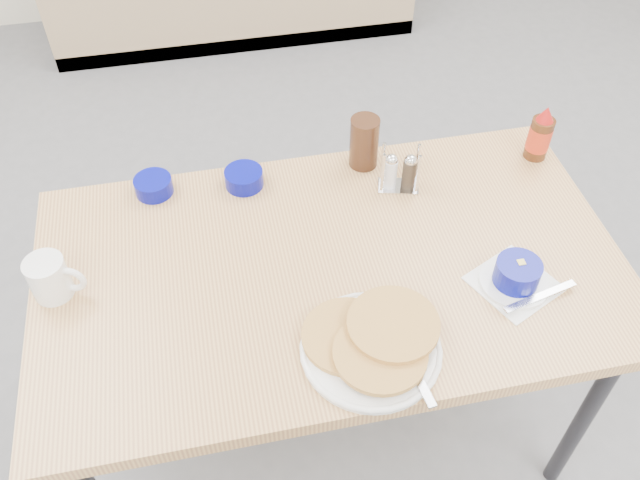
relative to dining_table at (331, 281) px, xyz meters
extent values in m
cube|color=#2D2D33|center=(0.00, 2.47, -0.66)|extent=(1.90, 0.55, 0.08)
cube|color=tan|center=(0.00, 0.00, 0.04)|extent=(1.40, 0.80, 0.04)
cylinder|color=#2D2D33|center=(0.62, -0.32, -0.34)|extent=(0.04, 0.04, 0.72)
cylinder|color=#2D2D33|center=(-0.62, 0.32, -0.34)|extent=(0.04, 0.04, 0.72)
cylinder|color=#2D2D33|center=(0.62, 0.32, -0.34)|extent=(0.04, 0.04, 0.72)
cylinder|color=white|center=(0.03, -0.26, 0.07)|extent=(0.30, 0.30, 0.02)
cylinder|color=tan|center=(-0.01, -0.22, 0.08)|extent=(0.20, 0.20, 0.01)
cylinder|color=tan|center=(0.04, -0.29, 0.10)|extent=(0.20, 0.20, 0.01)
cylinder|color=tan|center=(0.09, -0.23, 0.11)|extent=(0.20, 0.20, 0.01)
cube|color=silver|center=(0.11, -0.35, 0.08)|extent=(0.04, 0.14, 0.01)
cylinder|color=white|center=(-0.64, 0.05, 0.11)|extent=(0.09, 0.09, 0.10)
cylinder|color=black|center=(-0.64, 0.05, 0.16)|extent=(0.08, 0.08, 0.00)
torus|color=white|center=(-0.59, 0.03, 0.11)|extent=(0.08, 0.04, 0.08)
cube|color=white|center=(0.40, -0.15, 0.06)|extent=(0.23, 0.23, 0.00)
cylinder|color=white|center=(0.40, -0.15, 0.07)|extent=(0.16, 0.16, 0.01)
cylinder|color=#050A81|center=(0.40, -0.15, 0.10)|extent=(0.11, 0.11, 0.06)
cylinder|color=white|center=(0.40, -0.15, 0.13)|extent=(0.09, 0.09, 0.01)
cube|color=#F4DB60|center=(0.41, -0.14, 0.13)|extent=(0.02, 0.02, 0.01)
cube|color=silver|center=(0.44, -0.20, 0.08)|extent=(0.19, 0.06, 0.00)
cylinder|color=#050A81|center=(-0.40, 0.34, 0.08)|extent=(0.10, 0.10, 0.04)
cylinder|color=#050A81|center=(-0.17, 0.32, 0.08)|extent=(0.10, 0.10, 0.05)
cylinder|color=#371E11|center=(0.16, 0.34, 0.14)|extent=(0.10, 0.10, 0.15)
cube|color=silver|center=(0.23, 0.23, 0.06)|extent=(0.12, 0.09, 0.00)
cylinder|color=silver|center=(0.18, 0.22, 0.13)|extent=(0.01, 0.01, 0.12)
cylinder|color=silver|center=(0.27, 0.20, 0.13)|extent=(0.01, 0.01, 0.12)
cylinder|color=silver|center=(0.20, 0.26, 0.13)|extent=(0.01, 0.01, 0.12)
cylinder|color=silver|center=(0.28, 0.24, 0.13)|extent=(0.01, 0.01, 0.12)
cylinder|color=silver|center=(0.21, 0.23, 0.11)|extent=(0.04, 0.04, 0.08)
cylinder|color=#3F3326|center=(0.26, 0.22, 0.11)|extent=(0.04, 0.04, 0.08)
cylinder|color=#47230F|center=(0.64, 0.27, 0.12)|extent=(0.06, 0.06, 0.12)
cylinder|color=red|center=(0.64, 0.27, 0.13)|extent=(0.06, 0.06, 0.07)
cone|color=#B31411|center=(0.64, 0.27, 0.21)|extent=(0.05, 0.05, 0.04)
camera|label=1|loc=(-0.24, -1.02, 1.29)|focal=38.00mm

